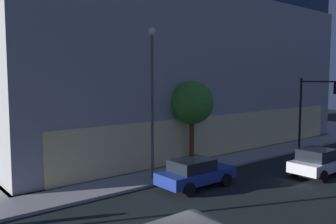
# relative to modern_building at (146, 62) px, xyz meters

# --- Properties ---
(modern_building) EXTENTS (31.79, 21.71, 15.31)m
(modern_building) POSITION_rel_modern_building_xyz_m (0.00, 0.00, 0.00)
(modern_building) COLOR #4C4C51
(modern_building) RESTS_ON ground
(traffic_light_far_corner) EXTENTS (0.37, 5.51, 5.84)m
(traffic_light_far_corner) POSITION_rel_modern_building_xyz_m (6.67, -14.85, -3.18)
(traffic_light_far_corner) COLOR black
(traffic_light_far_corner) RESTS_ON sidewalk_corner
(street_lamp_sidewalk) EXTENTS (0.44, 0.44, 8.62)m
(street_lamp_sidewalk) POSITION_rel_modern_building_xyz_m (-8.41, -12.35, -2.07)
(street_lamp_sidewalk) COLOR #4A4A4A
(street_lamp_sidewalk) RESTS_ON sidewalk_corner
(sidewalk_tree) EXTENTS (2.92, 2.92, 5.63)m
(sidewalk_tree) POSITION_rel_modern_building_xyz_m (-4.21, -11.19, -3.30)
(sidewalk_tree) COLOR brown
(sidewalk_tree) RESTS_ON sidewalk_corner
(car_blue) EXTENTS (4.48, 2.09, 1.58)m
(car_blue) POSITION_rel_modern_building_xyz_m (-7.44, -14.93, -6.75)
(car_blue) COLOR navy
(car_blue) RESTS_ON ground
(car_white) EXTENTS (4.05, 2.13, 1.68)m
(car_white) POSITION_rel_modern_building_xyz_m (-0.01, -17.94, -6.73)
(car_white) COLOR silver
(car_white) RESTS_ON ground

